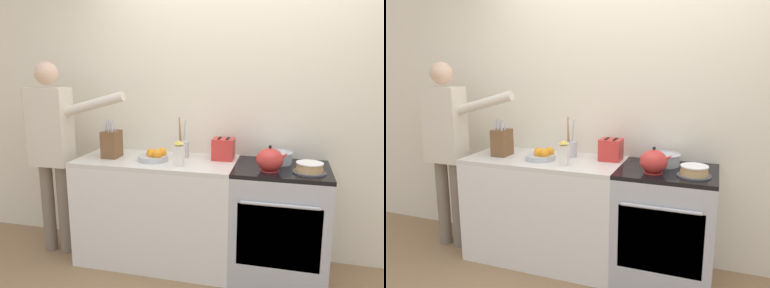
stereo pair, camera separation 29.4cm
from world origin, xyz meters
The scene contains 12 objects.
wall_back centered at (0.00, 0.63, 1.30)m, with size 8.00×0.04×2.60m.
counter_cabinet centered at (-0.68, 0.30, 0.44)m, with size 1.30×0.61×0.89m.
stove_range centered at (0.33, 0.30, 0.44)m, with size 0.72×0.64×0.89m.
layer_cake centered at (0.52, 0.19, 0.92)m, with size 0.24×0.24×0.08m.
tea_kettle centered at (0.24, 0.18, 0.97)m, with size 0.24×0.20×0.19m.
mixing_bowl centered at (0.28, 0.43, 0.94)m, with size 0.25×0.25×0.09m.
knife_block centered at (-1.07, 0.28, 1.00)m, with size 0.13×0.17×0.32m.
utensil_crock centered at (-0.50, 0.43, 0.96)m, with size 0.11×0.11×0.34m.
fruit_bowl centered at (-0.68, 0.25, 0.93)m, with size 0.24×0.24×0.10m.
toaster centered at (-0.15, 0.44, 0.98)m, with size 0.19×0.16×0.18m.
milk_carton centered at (-0.44, 0.15, 0.98)m, with size 0.07×0.07×0.20m.
person_baker centered at (-1.59, 0.22, 1.01)m, with size 0.94×0.20×1.68m.
Camera 1 is at (0.35, -2.52, 1.63)m, focal length 35.00 mm.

